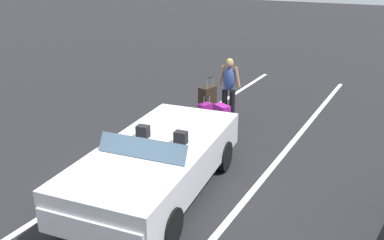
# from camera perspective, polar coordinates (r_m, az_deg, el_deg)

# --- Properties ---
(ground_plane) EXTENTS (80.00, 80.00, 0.00)m
(ground_plane) POSITION_cam_1_polar(r_m,az_deg,el_deg) (7.64, -4.68, -9.81)
(ground_plane) COLOR black
(lot_line_near) EXTENTS (18.00, 0.12, 0.01)m
(lot_line_near) POSITION_cam_1_polar(r_m,az_deg,el_deg) (8.31, -11.74, -7.54)
(lot_line_near) COLOR silver
(lot_line_near) RESTS_ON ground_plane
(lot_line_mid) EXTENTS (18.00, 0.12, 0.01)m
(lot_line_mid) POSITION_cam_1_polar(r_m,az_deg,el_deg) (7.04, 5.67, -12.81)
(lot_line_mid) COLOR silver
(lot_line_mid) RESTS_ON ground_plane
(convertible_car) EXTENTS (4.33, 2.27, 1.24)m
(convertible_car) POSITION_cam_1_polar(r_m,az_deg,el_deg) (7.20, -5.55, -6.55)
(convertible_car) COLOR silver
(convertible_car) RESTS_ON ground_plane
(suitcase_large_black) EXTENTS (0.53, 0.38, 1.03)m
(suitcase_large_black) POSITION_cam_1_polar(r_m,az_deg,el_deg) (11.37, 2.12, 2.80)
(suitcase_large_black) COLOR #2D2319
(suitcase_large_black) RESTS_ON ground_plane
(suitcase_medium_bright) EXTENTS (0.39, 0.46, 0.62)m
(suitcase_medium_bright) POSITION_cam_1_polar(r_m,az_deg,el_deg) (10.29, 4.12, 0.41)
(suitcase_medium_bright) COLOR #991E8C
(suitcase_medium_bright) RESTS_ON ground_plane
(suitcase_small_carryon) EXTENTS (0.39, 0.31, 0.73)m
(suitcase_small_carryon) POSITION_cam_1_polar(r_m,az_deg,el_deg) (10.72, 1.83, 1.00)
(suitcase_small_carryon) COLOR #991E8C
(suitcase_small_carryon) RESTS_ON ground_plane
(duffel_bag) EXTENTS (0.51, 0.71, 0.34)m
(duffel_bag) POSITION_cam_1_polar(r_m,az_deg,el_deg) (10.15, -0.22, -0.72)
(duffel_bag) COLOR #19723F
(duffel_bag) RESTS_ON ground_plane
(traveler_person) EXTENTS (0.28, 0.61, 1.65)m
(traveler_person) POSITION_cam_1_polar(r_m,az_deg,el_deg) (10.67, 5.09, 4.66)
(traveler_person) COLOR black
(traveler_person) RESTS_ON ground_plane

